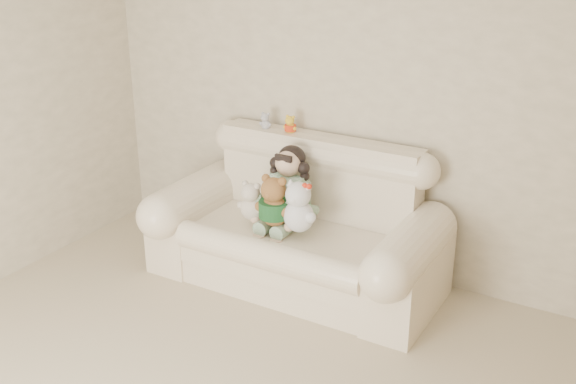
{
  "coord_description": "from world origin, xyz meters",
  "views": [
    {
      "loc": [
        1.88,
        -1.91,
        2.53
      ],
      "look_at": [
        -0.33,
        1.9,
        0.75
      ],
      "focal_mm": 43.01,
      "sensor_mm": 36.0,
      "label": 1
    }
  ],
  "objects_px": {
    "sofa": "(295,218)",
    "brown_teddy": "(274,196)",
    "white_cat": "(299,201)",
    "seated_child": "(289,185)",
    "cream_teddy": "(251,197)"
  },
  "relations": [
    {
      "from": "seated_child",
      "to": "cream_teddy",
      "type": "distance_m",
      "value": 0.29
    },
    {
      "from": "seated_child",
      "to": "white_cat",
      "type": "relative_size",
      "value": 1.36
    },
    {
      "from": "white_cat",
      "to": "cream_teddy",
      "type": "bearing_deg",
      "value": 176.07
    },
    {
      "from": "brown_teddy",
      "to": "seated_child",
      "type": "bearing_deg",
      "value": 113.92
    },
    {
      "from": "sofa",
      "to": "seated_child",
      "type": "distance_m",
      "value": 0.24
    },
    {
      "from": "seated_child",
      "to": "sofa",
      "type": "bearing_deg",
      "value": -30.11
    },
    {
      "from": "seated_child",
      "to": "cream_teddy",
      "type": "relative_size",
      "value": 1.77
    },
    {
      "from": "sofa",
      "to": "seated_child",
      "type": "bearing_deg",
      "value": 140.74
    },
    {
      "from": "brown_teddy",
      "to": "white_cat",
      "type": "xyz_separation_m",
      "value": [
        0.19,
        0.01,
        0.0
      ]
    },
    {
      "from": "sofa",
      "to": "brown_teddy",
      "type": "bearing_deg",
      "value": -119.32
    },
    {
      "from": "white_cat",
      "to": "cream_teddy",
      "type": "relative_size",
      "value": 1.3
    },
    {
      "from": "seated_child",
      "to": "white_cat",
      "type": "height_order",
      "value": "seated_child"
    },
    {
      "from": "cream_teddy",
      "to": "white_cat",
      "type": "bearing_deg",
      "value": -7.53
    },
    {
      "from": "seated_child",
      "to": "brown_teddy",
      "type": "bearing_deg",
      "value": -77.18
    },
    {
      "from": "white_cat",
      "to": "sofa",
      "type": "bearing_deg",
      "value": 123.69
    }
  ]
}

